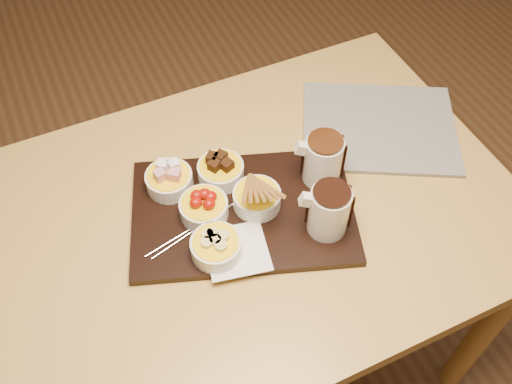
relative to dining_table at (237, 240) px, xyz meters
name	(u,v)px	position (x,y,z in m)	size (l,w,h in m)	color
ground	(242,352)	(0.00, 0.00, -0.65)	(5.00, 5.00, 0.00)	brown
dining_table	(237,240)	(0.00, 0.00, 0.00)	(1.20, 0.80, 0.75)	tan
serving_board	(243,212)	(0.01, -0.01, 0.11)	(0.46, 0.30, 0.02)	black
napkin	(237,250)	(-0.04, -0.09, 0.12)	(0.12, 0.12, 0.00)	white
bowl_marshmallows	(169,181)	(-0.10, 0.11, 0.14)	(0.10, 0.10, 0.04)	silver
bowl_cake	(221,172)	(0.01, 0.09, 0.14)	(0.10, 0.10, 0.04)	silver
bowl_strawberries	(204,209)	(-0.06, 0.01, 0.14)	(0.10, 0.10, 0.04)	silver
bowl_biscotti	(257,199)	(0.05, -0.01, 0.14)	(0.10, 0.10, 0.04)	silver
bowl_bananas	(216,247)	(-0.08, -0.08, 0.14)	(0.10, 0.10, 0.04)	silver
pitcher_dark_chocolate	(329,211)	(0.15, -0.12, 0.17)	(0.08, 0.08, 0.11)	silver
pitcher_milk_chocolate	(323,160)	(0.20, 0.00, 0.17)	(0.08, 0.08, 0.11)	silver
fondue_skewers	(200,223)	(-0.08, -0.01, 0.12)	(0.26, 0.03, 0.01)	silver
newspaper	(379,127)	(0.41, 0.08, 0.10)	(0.36, 0.29, 0.01)	beige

